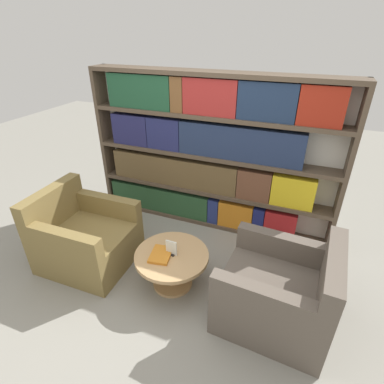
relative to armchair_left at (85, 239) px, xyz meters
The scene contains 7 objects.
ground_plane 1.11m from the armchair_left, 12.02° to the right, with size 14.00×14.00×0.00m, color gray.
bookshelf 1.77m from the armchair_left, 52.31° to the left, with size 3.12×0.30×1.97m.
armchair_left is the anchor object (origin of this frame).
armchair_right 2.14m from the armchair_left, ahead, with size 0.99×0.91×0.87m.
coffee_table 1.07m from the armchair_left, ahead, with size 0.75×0.75×0.40m.
table_sign 1.08m from the armchair_left, ahead, with size 0.12×0.06×0.16m.
stray_book 0.99m from the armchair_left, ahead, with size 0.24×0.29×0.03m.
Camera 1 is at (1.07, -1.82, 2.40)m, focal length 28.00 mm.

